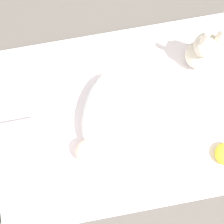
{
  "coord_description": "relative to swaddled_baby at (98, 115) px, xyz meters",
  "views": [
    {
      "loc": [
        -0.13,
        -0.35,
        1.98
      ],
      "look_at": [
        -0.06,
        0.03,
        0.26
      ],
      "focal_mm": 50.0,
      "sensor_mm": 36.0,
      "label": 1
    }
  ],
  "objects": [
    {
      "name": "ground_plane",
      "position": [
        0.14,
        -0.02,
        -0.3
      ],
      "size": [
        12.0,
        12.0,
        0.0
      ],
      "primitive_type": "plane",
      "color": "#514C47"
    },
    {
      "name": "bed_mattress",
      "position": [
        0.14,
        -0.02,
        -0.19
      ],
      "size": [
        1.52,
        1.07,
        0.21
      ],
      "color": "white",
      "rests_on": "ground_plane"
    },
    {
      "name": "swaddled_baby",
      "position": [
        0.0,
        0.0,
        0.0
      ],
      "size": [
        0.35,
        0.52,
        0.18
      ],
      "rotation": [
        0.0,
        0.0,
        4.26
      ],
      "color": "white",
      "rests_on": "bed_mattress"
    },
    {
      "name": "pillow",
      "position": [
        -0.48,
        -0.13,
        -0.03
      ],
      "size": [
        0.3,
        0.35,
        0.11
      ],
      "color": "white",
      "rests_on": "bed_mattress"
    },
    {
      "name": "bunny_plush",
      "position": [
        0.64,
        0.24,
        0.05
      ],
      "size": [
        0.17,
        0.17,
        0.37
      ],
      "color": "beige",
      "rests_on": "bed_mattress"
    }
  ]
}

